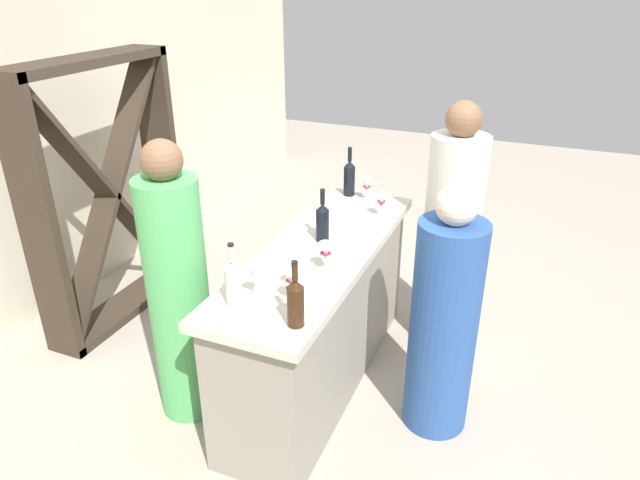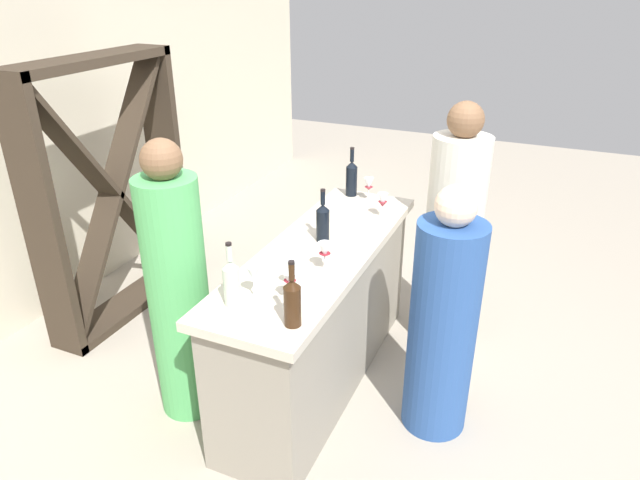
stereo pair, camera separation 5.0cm
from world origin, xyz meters
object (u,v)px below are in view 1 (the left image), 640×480
Objects in this scene: wine_bottle_leftmost_amber_brown at (295,301)px; person_center_guest at (451,239)px; person_left_guest at (444,323)px; wine_glass_far_right at (255,276)px; wine_glass_far_left at (295,269)px; wine_glass_near_center at (326,251)px; wine_glass_near_right at (292,281)px; wine_glass_near_left at (381,201)px; wine_bottle_second_left_clear_pale at (233,282)px; wine_bottle_second_right_near_black at (349,177)px; wine_bottle_center_near_black at (322,221)px; person_right_guest at (178,295)px; wine_rack at (108,195)px; wine_glass_far_center at (367,185)px.

person_center_guest is (1.45, -0.41, -0.27)m from wine_bottle_leftmost_amber_brown.
person_center_guest is at bearing -71.88° from person_left_guest.
wine_glass_far_left is at bearing -45.00° from wine_glass_far_right.
person_left_guest is at bearing -60.05° from wine_glass_far_left.
wine_glass_near_center reaches higher than wine_glass_near_right.
wine_bottle_leftmost_amber_brown is 1.96× the size of wine_glass_near_left.
wine_bottle_second_left_clear_pale is at bearing 82.98° from wine_bottle_leftmost_amber_brown.
wine_bottle_leftmost_amber_brown is 0.93× the size of wine_bottle_second_right_near_black.
wine_glass_near_right is at bearing -169.50° from wine_bottle_center_near_black.
person_left_guest is (-0.18, -0.76, -0.38)m from wine_bottle_center_near_black.
wine_glass_far_left is 0.72m from person_right_guest.
person_left_guest reaches higher than wine_glass_near_right.
wine_bottle_center_near_black is 1.88× the size of wine_glass_far_right.
wine_rack is 11.85× the size of wine_glass_near_right.
wine_glass_far_left is at bearing 38.94° from person_left_guest.
wine_glass_far_right is (0.09, -0.06, 0.00)m from wine_bottle_second_left_clear_pale.
wine_bottle_leftmost_amber_brown reaches higher than wine_glass_far_right.
person_center_guest is (1.18, -0.54, -0.26)m from wine_glass_far_left.
person_right_guest reaches higher than wine_glass_far_right.
wine_glass_far_right is at bearing -0.40° from person_right_guest.
wine_glass_far_right is at bearing 135.00° from wine_glass_far_left.
wine_rack is at bearing 69.15° from wine_glass_far_left.
wine_bottle_second_right_near_black is at bearing 13.64° from wine_glass_near_center.
wine_bottle_second_left_clear_pale is 1.94× the size of wine_glass_far_left.
person_center_guest reaches higher than wine_bottle_second_right_near_black.
wine_bottle_second_right_near_black is at bearing 8.27° from wine_bottle_center_near_black.
wine_bottle_leftmost_amber_brown is at bearing 59.49° from person_left_guest.
person_center_guest is (0.17, -0.42, -0.25)m from wine_glass_near_left.
wine_bottle_second_left_clear_pale is at bearing 150.76° from wine_glass_near_center.
wine_bottle_leftmost_amber_brown is 1.29m from wine_glass_near_left.
person_left_guest is at bearing 107.57° from person_center_guest.
wine_bottle_second_left_clear_pale is 0.11m from wine_glass_far_right.
wine_bottle_second_right_near_black reaches higher than wine_glass_near_left.
person_center_guest is at bearing -21.37° from wine_glass_near_right.
person_center_guest is (0.80, 0.13, 0.11)m from person_left_guest.
wine_glass_near_center is at bearing 7.48° from wine_bottle_leftmost_amber_brown.
person_left_guest is at bearing -103.32° from wine_bottle_center_near_black.
person_left_guest is (-0.27, -2.38, -0.27)m from wine_rack.
wine_glass_near_left is at bearing -14.34° from wine_bottle_second_left_clear_pale.
wine_glass_far_left is 0.98× the size of wine_glass_far_right.
wine_bottle_leftmost_amber_brown is 2.03× the size of wine_glass_near_right.
wine_bottle_second_right_near_black is 1.42m from wine_glass_near_right.
wine_glass_far_right is at bearing -34.97° from wine_bottle_second_left_clear_pale.
wine_rack is 1.63m from wine_bottle_center_near_black.
wine_glass_far_right is at bearing 152.25° from wine_glass_near_center.
wine_glass_far_center is 0.65m from person_center_guest.
person_center_guest is at bearing -99.06° from wine_bottle_second_right_near_black.
wine_bottle_second_left_clear_pale is 0.80m from wine_bottle_center_near_black.
wine_glass_near_left is 1.01× the size of wine_glass_near_center.
person_right_guest is (0.06, 0.70, -0.27)m from wine_glass_near_right.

